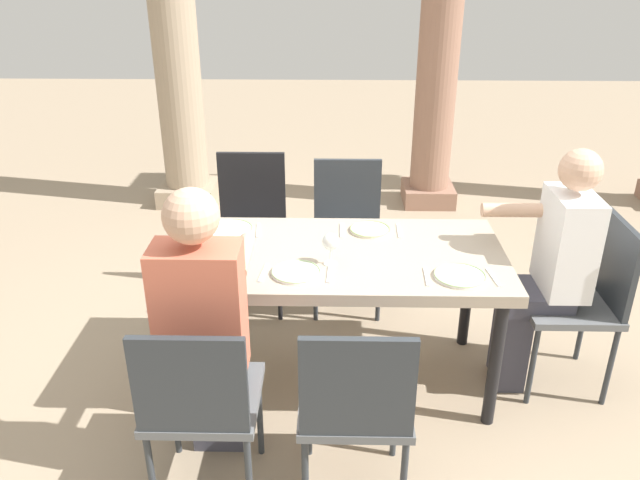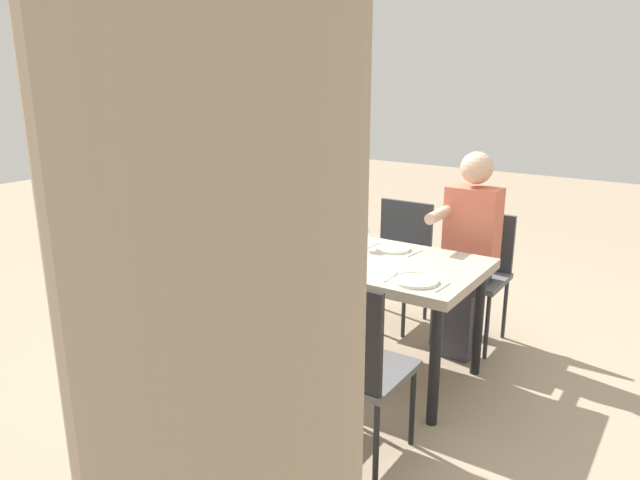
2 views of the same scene
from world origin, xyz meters
TOP-DOWN VIEW (x-y plane):
  - ground_plane at (0.00, 0.00)m, footprint 16.00×16.00m
  - dining_table at (0.00, 0.00)m, footprint 1.63×0.83m
  - chair_west_north at (-0.53, 0.84)m, footprint 0.44×0.44m
  - chair_west_south at (-0.53, -0.83)m, footprint 0.44×0.44m
  - chair_mid_north at (0.07, 0.84)m, footprint 0.44×0.44m
  - chair_mid_south at (0.07, -0.83)m, footprint 0.44×0.44m
  - chair_head_east at (1.24, 0.00)m, footprint 0.44×0.44m
  - diner_woman_green at (-0.53, -0.63)m, footprint 0.35×0.49m
  - diner_man_white at (1.04, 0.00)m, footprint 0.49×0.35m
  - stone_column_near at (-1.32, 2.53)m, footprint 0.49×0.49m
  - plate_0 at (-0.56, 0.24)m, footprint 0.25×0.25m
  - fork_0 at (-0.71, 0.24)m, footprint 0.03×0.17m
  - spoon_0 at (-0.41, 0.24)m, footprint 0.03×0.17m
  - plate_1 at (-0.19, -0.22)m, footprint 0.23×0.23m
  - wine_glass_1 at (-0.03, -0.12)m, footprint 0.08×0.08m
  - fork_1 at (-0.34, -0.22)m, footprint 0.04×0.17m
  - spoon_1 at (-0.04, -0.22)m, footprint 0.02×0.17m
  - plate_2 at (0.17, 0.25)m, footprint 0.21×0.21m
  - fork_2 at (0.02, 0.25)m, footprint 0.02×0.17m
  - spoon_2 at (0.32, 0.25)m, footprint 0.02×0.17m
  - plate_3 at (0.55, -0.24)m, footprint 0.23×0.23m
  - fork_3 at (0.40, -0.24)m, footprint 0.02×0.17m
  - spoon_3 at (0.70, -0.24)m, footprint 0.04×0.17m

SIDE VIEW (x-z plane):
  - ground_plane at x=0.00m, z-range 0.00..0.00m
  - chair_mid_south at x=0.07m, z-range 0.07..0.97m
  - chair_west_south at x=-0.53m, z-range 0.08..0.97m
  - chair_mid_north at x=0.07m, z-range 0.07..0.98m
  - chair_head_east at x=1.24m, z-range 0.08..0.99m
  - chair_west_north at x=-0.53m, z-range 0.06..1.01m
  - dining_table at x=0.00m, z-range 0.30..1.05m
  - diner_man_white at x=1.04m, z-range 0.04..1.32m
  - diner_woman_green at x=-0.53m, z-range 0.05..1.39m
  - fork_0 at x=-0.71m, z-range 0.75..0.75m
  - spoon_0 at x=-0.41m, z-range 0.75..0.75m
  - fork_1 at x=-0.34m, z-range 0.75..0.75m
  - spoon_1 at x=-0.04m, z-range 0.75..0.75m
  - fork_2 at x=0.02m, z-range 0.75..0.75m
  - spoon_2 at x=0.32m, z-range 0.75..0.75m
  - fork_3 at x=0.40m, z-range 0.75..0.75m
  - spoon_3 at x=0.70m, z-range 0.75..0.75m
  - plate_0 at x=-0.56m, z-range 0.75..0.77m
  - plate_3 at x=0.55m, z-range 0.75..0.77m
  - plate_1 at x=-0.19m, z-range 0.75..0.77m
  - plate_2 at x=0.17m, z-range 0.75..0.77m
  - wine_glass_1 at x=-0.03m, z-range 0.78..0.94m
  - stone_column_near at x=-1.32m, z-range -0.02..2.93m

